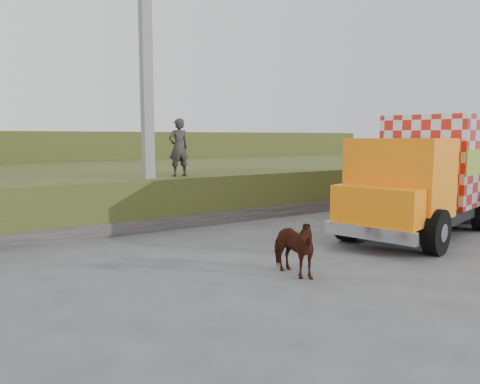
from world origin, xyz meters
TOP-DOWN VIEW (x-y plane):
  - ground at (0.00, 0.00)m, footprint 120.00×120.00m
  - embankment at (0.00, 10.00)m, footprint 40.00×12.00m
  - embankment_far at (0.00, 22.00)m, footprint 40.00×12.00m
  - retaining_strip at (-2.00, 4.20)m, footprint 16.00×0.50m
  - utility_pole at (-1.00, 4.60)m, footprint 1.20×0.30m
  - cargo_truck at (5.89, -0.20)m, footprint 7.79×4.12m
  - cow at (-0.57, -1.42)m, footprint 0.64×1.37m
  - pedestrian at (0.09, 4.80)m, footprint 0.66×0.44m

SIDE VIEW (x-z plane):
  - ground at x=0.00m, z-range 0.00..0.00m
  - retaining_strip at x=-2.00m, z-range 0.00..0.40m
  - cow at x=-0.57m, z-range 0.00..1.16m
  - embankment at x=0.00m, z-range 0.00..1.50m
  - embankment_far at x=0.00m, z-range 0.00..3.00m
  - cargo_truck at x=5.89m, z-range 0.05..3.37m
  - pedestrian at x=0.09m, z-range 1.50..3.29m
  - utility_pole at x=-1.00m, z-range 0.08..8.07m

